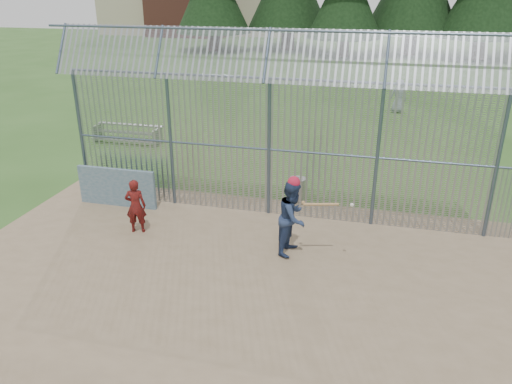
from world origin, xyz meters
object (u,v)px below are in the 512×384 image
(trash_can, at_px, (297,189))
(bleacher, at_px, (127,133))
(batter, at_px, (293,217))
(dugout_wall, at_px, (117,187))
(onlooker, at_px, (136,206))

(trash_can, xyz_separation_m, bleacher, (-8.13, 4.35, 0.03))
(batter, distance_m, bleacher, 11.50)
(batter, relative_size, bleacher, 0.64)
(dugout_wall, relative_size, batter, 1.30)
(dugout_wall, xyz_separation_m, bleacher, (-2.88, 6.12, -0.21))
(onlooker, distance_m, bleacher, 8.70)
(onlooker, bearing_deg, dugout_wall, -61.49)
(batter, height_order, bleacher, batter)
(onlooker, xyz_separation_m, trash_can, (3.88, 3.23, -0.40))
(trash_can, bearing_deg, batter, -82.21)
(trash_can, distance_m, bleacher, 9.22)
(batter, bearing_deg, trash_can, 18.47)
(dugout_wall, height_order, batter, batter)
(batter, xyz_separation_m, trash_can, (-0.45, 3.29, -0.60))
(dugout_wall, distance_m, batter, 5.91)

